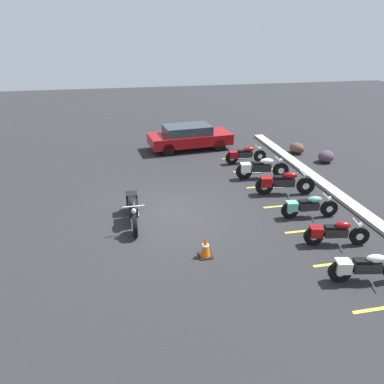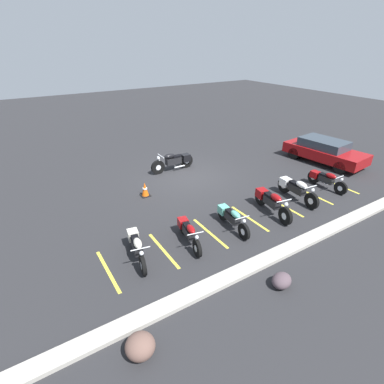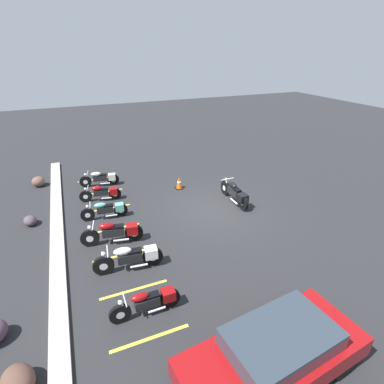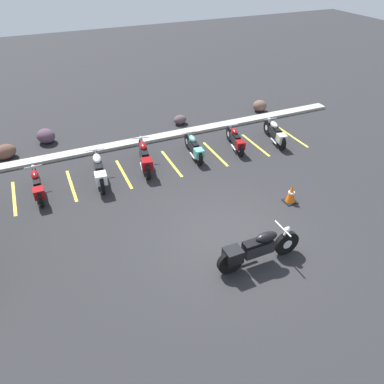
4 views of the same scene
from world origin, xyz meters
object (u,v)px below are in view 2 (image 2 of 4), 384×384
(parked_bike_0, at_px, (325,179))
(car_red, at_px, (324,151))
(parked_bike_1, at_px, (296,189))
(parked_bike_5, at_px, (137,246))
(parked_bike_3, at_px, (231,217))
(parked_bike_4, at_px, (188,232))
(landscape_rock_2, at_px, (282,281))
(parked_bike_2, at_px, (271,201))
(landscape_rock_0, at_px, (140,346))
(traffic_cone, at_px, (145,190))
(motorcycle_black_featured, at_px, (175,161))

(parked_bike_0, distance_m, car_red, 3.49)
(parked_bike_1, distance_m, parked_bike_5, 7.28)
(parked_bike_5, bearing_deg, parked_bike_3, 96.85)
(parked_bike_4, relative_size, landscape_rock_2, 3.18)
(parked_bike_2, bearing_deg, parked_bike_4, -80.22)
(parked_bike_4, distance_m, landscape_rock_0, 4.21)
(parked_bike_4, relative_size, car_red, 0.44)
(parked_bike_1, height_order, traffic_cone, parked_bike_1)
(parked_bike_5, bearing_deg, landscape_rock_0, -10.90)
(car_red, relative_size, landscape_rock_0, 6.73)
(parked_bike_0, height_order, landscape_rock_2, parked_bike_0)
(landscape_rock_0, height_order, traffic_cone, traffic_cone)
(car_red, bearing_deg, parked_bike_3, -79.81)
(car_red, height_order, landscape_rock_2, car_red)
(parked_bike_0, height_order, parked_bike_4, parked_bike_0)
(parked_bike_2, height_order, traffic_cone, parked_bike_2)
(parked_bike_3, bearing_deg, landscape_rock_0, -53.20)
(landscape_rock_0, bearing_deg, parked_bike_5, -111.62)
(parked_bike_2, xyz_separation_m, traffic_cone, (3.63, -3.93, -0.18))
(traffic_cone, bearing_deg, parked_bike_1, 145.56)
(traffic_cone, bearing_deg, landscape_rock_2, 97.76)
(parked_bike_3, distance_m, landscape_rock_0, 5.60)
(parked_bike_1, distance_m, parked_bike_2, 1.74)
(parked_bike_3, height_order, car_red, car_red)
(parked_bike_2, bearing_deg, parked_bike_0, 104.53)
(parked_bike_0, xyz_separation_m, parked_bike_1, (2.03, 0.03, 0.06))
(parked_bike_1, xyz_separation_m, parked_bike_3, (3.72, 0.29, -0.07))
(parked_bike_4, bearing_deg, car_red, 114.03)
(traffic_cone, bearing_deg, car_red, 171.51)
(parked_bike_4, relative_size, traffic_cone, 3.00)
(landscape_rock_0, distance_m, landscape_rock_2, 4.13)
(parked_bike_3, height_order, parked_bike_4, parked_bike_3)
(parked_bike_0, relative_size, parked_bike_3, 1.02)
(landscape_rock_0, bearing_deg, parked_bike_0, -163.12)
(parked_bike_3, distance_m, landscape_rock_2, 3.15)
(car_red, distance_m, traffic_cone, 10.25)
(parked_bike_0, distance_m, parked_bike_2, 3.76)
(car_red, relative_size, traffic_cone, 6.89)
(motorcycle_black_featured, bearing_deg, traffic_cone, 36.74)
(parked_bike_1, height_order, car_red, car_red)
(parked_bike_3, bearing_deg, car_red, 111.84)
(parked_bike_0, bearing_deg, parked_bike_2, -86.28)
(parked_bike_0, relative_size, car_red, 0.45)
(motorcycle_black_featured, distance_m, car_red, 8.33)
(motorcycle_black_featured, relative_size, parked_bike_4, 1.24)
(parked_bike_0, xyz_separation_m, parked_bike_5, (9.31, 0.07, 0.00))
(parked_bike_4, xyz_separation_m, car_red, (-10.28, -2.39, 0.27))
(parked_bike_1, xyz_separation_m, car_red, (-4.78, -2.16, 0.20))
(parked_bike_5, bearing_deg, parked_bike_0, 101.18)
(parked_bike_4, bearing_deg, parked_bike_1, 103.35)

